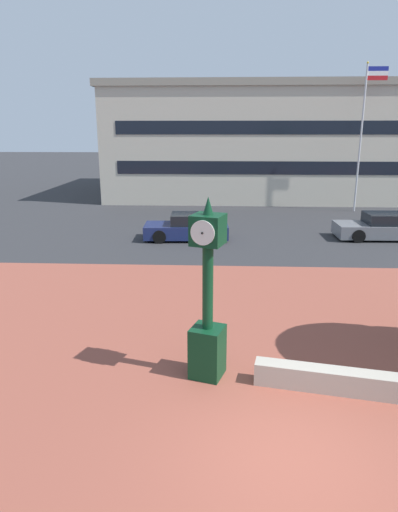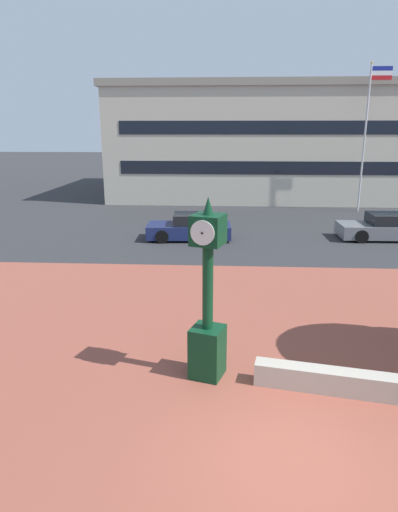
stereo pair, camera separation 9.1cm
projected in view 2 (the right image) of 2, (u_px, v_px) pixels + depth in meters
ground_plane at (289, 460)px, 7.49m from camera, size 200.00×200.00×0.00m
plaza_brick_paving at (270, 358)px, 10.82m from camera, size 44.00×14.94×0.01m
planter_wall at (332, 381)px, 9.38m from camera, size 3.22×1.01×0.50m
street_clock at (208, 309)px, 9.64m from camera, size 0.85×0.85×4.00m
car_street_near at (190, 228)px, 22.30m from camera, size 4.18×2.05×1.28m
car_street_mid at (386, 228)px, 22.33m from camera, size 4.50×2.04×1.28m
flagpole_primary at (367, 129)px, 28.60m from camera, size 1.36×0.14×9.27m
civic_building at (276, 141)px, 38.15m from camera, size 26.18×16.03×8.55m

